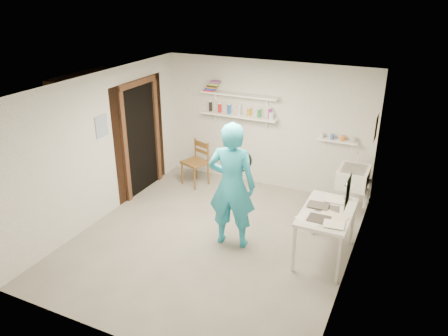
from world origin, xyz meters
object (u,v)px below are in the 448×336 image
at_px(man, 232,186).
at_px(wall_clock, 240,160).
at_px(desk_lamp, 349,186).
at_px(belfast_sink, 353,177).
at_px(work_table, 325,234).
at_px(wooden_chair, 195,162).

relative_size(man, wall_clock, 5.56).
distance_m(man, desk_lamp, 1.68).
distance_m(belfast_sink, work_table, 1.47).
bearing_deg(belfast_sink, work_table, -94.42).
relative_size(belfast_sink, wooden_chair, 0.65).
height_order(wooden_chair, work_table, wooden_chair).
relative_size(wall_clock, desk_lamp, 2.44).
bearing_deg(man, work_table, -179.78).
bearing_deg(man, wooden_chair, -56.19).
xyz_separation_m(man, wooden_chair, (-1.49, 1.60, -0.50)).
height_order(belfast_sink, wall_clock, wall_clock).
xyz_separation_m(work_table, desk_lamp, (0.19, 0.45, 0.60)).
bearing_deg(belfast_sink, wooden_chair, -179.09).
relative_size(work_table, desk_lamp, 8.00).
bearing_deg(wall_clock, man, -108.24).
bearing_deg(wall_clock, work_table, -8.89).
distance_m(belfast_sink, desk_lamp, 1.01).
relative_size(belfast_sink, man, 0.31).
distance_m(wall_clock, work_table, 1.60).
distance_m(belfast_sink, wooden_chair, 2.96).
xyz_separation_m(belfast_sink, work_table, (-0.11, -1.42, -0.32)).
xyz_separation_m(wooden_chair, work_table, (2.84, -1.38, -0.08)).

